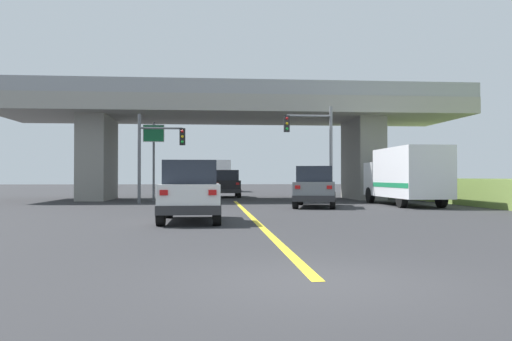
# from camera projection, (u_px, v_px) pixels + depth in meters

# --- Properties ---
(ground) EXTENTS (160.00, 160.00, 0.00)m
(ground) POSITION_uv_depth(u_px,v_px,m) (233.00, 199.00, 35.71)
(ground) COLOR #2B2B2D
(overpass_bridge) EXTENTS (30.47, 8.53, 7.40)m
(overpass_bridge) POSITION_uv_depth(u_px,v_px,m) (233.00, 123.00, 35.78)
(overpass_bridge) COLOR gray
(overpass_bridge) RESTS_ON ground
(lane_divider_stripe) EXTENTS (0.20, 25.53, 0.01)m
(lane_divider_stripe) POSITION_uv_depth(u_px,v_px,m) (250.00, 216.00, 20.17)
(lane_divider_stripe) COLOR yellow
(lane_divider_stripe) RESTS_ON ground
(suv_lead) EXTENTS (1.96, 4.42, 2.02)m
(suv_lead) POSITION_uv_depth(u_px,v_px,m) (191.00, 191.00, 17.63)
(suv_lead) COLOR silver
(suv_lead) RESTS_ON ground
(suv_crossing) EXTENTS (2.99, 5.02, 2.02)m
(suv_crossing) POSITION_uv_depth(u_px,v_px,m) (315.00, 187.00, 26.33)
(suv_crossing) COLOR slate
(suv_crossing) RESTS_ON ground
(box_truck) EXTENTS (2.33, 7.40, 3.00)m
(box_truck) POSITION_uv_depth(u_px,v_px,m) (406.00, 175.00, 27.80)
(box_truck) COLOR silver
(box_truck) RESTS_ON ground
(sedan_oncoming) EXTENTS (2.00, 4.84, 2.02)m
(sedan_oncoming) POSITION_uv_depth(u_px,v_px,m) (226.00, 184.00, 39.75)
(sedan_oncoming) COLOR black
(sedan_oncoming) RESTS_ON ground
(traffic_signal_nearside) EXTENTS (2.87, 0.36, 5.65)m
(traffic_signal_nearside) POSITION_uv_depth(u_px,v_px,m) (315.00, 141.00, 30.85)
(traffic_signal_nearside) COLOR slate
(traffic_signal_nearside) RESTS_ON ground
(traffic_signal_farside) EXTENTS (2.66, 0.36, 5.06)m
(traffic_signal_farside) POSITION_uv_depth(u_px,v_px,m) (156.00, 148.00, 29.79)
(traffic_signal_farside) COLOR #56595E
(traffic_signal_farside) RESTS_ON ground
(highway_sign) EXTENTS (1.32, 0.17, 4.94)m
(highway_sign) POSITION_uv_depth(u_px,v_px,m) (154.00, 144.00, 33.07)
(highway_sign) COLOR #56595E
(highway_sign) RESTS_ON ground
(semi_truck_distant) EXTENTS (2.33, 7.21, 3.24)m
(semi_truck_distant) POSITION_uv_depth(u_px,v_px,m) (219.00, 175.00, 56.29)
(semi_truck_distant) COLOR red
(semi_truck_distant) RESTS_ON ground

